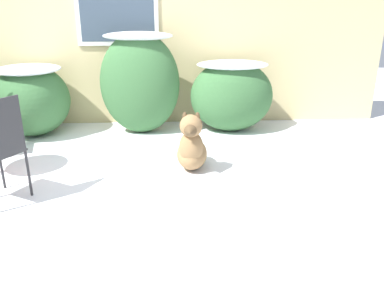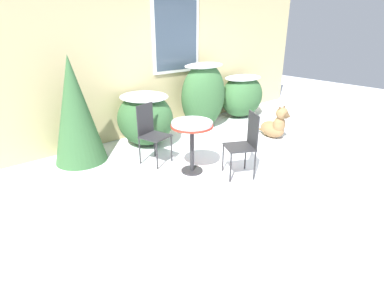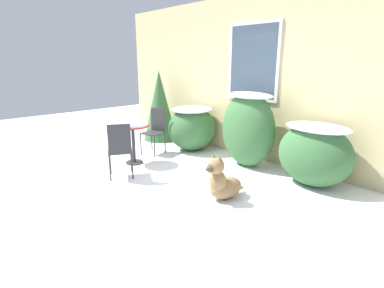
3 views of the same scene
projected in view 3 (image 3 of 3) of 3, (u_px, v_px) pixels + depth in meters
ground_plane at (165, 183)px, 4.88m from camera, size 16.00×16.00×0.00m
house_wall at (251, 78)px, 5.89m from camera, size 8.00×0.10×3.16m
shrub_left at (192, 127)px, 6.59m from camera, size 1.00×1.08×0.97m
shrub_middle at (248, 128)px, 5.51m from camera, size 1.09×0.66×1.39m
shrub_right at (315, 153)px, 4.68m from camera, size 1.17×0.83×1.00m
evergreen_bush at (160, 106)px, 7.40m from camera, size 0.83×0.83×1.71m
patio_table at (133, 129)px, 5.67m from camera, size 0.62×0.62×0.80m
patio_chair_near_table at (155, 129)px, 6.35m from camera, size 0.49×0.49×0.96m
patio_chair_far_side at (120, 148)px, 4.97m from camera, size 0.54×0.54×0.96m
dog at (223, 183)px, 4.27m from camera, size 0.38×0.78×0.67m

